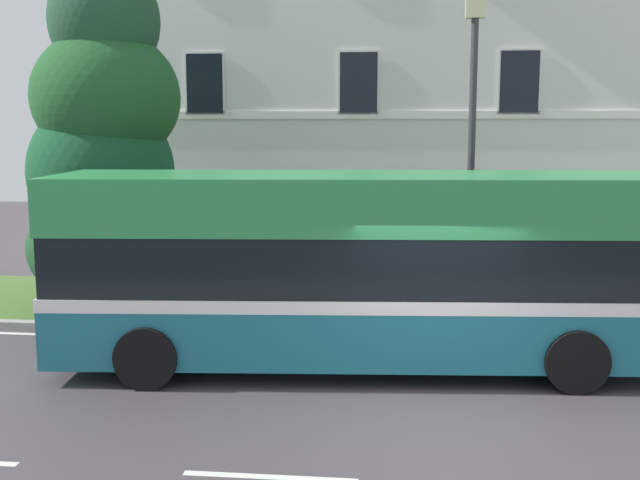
% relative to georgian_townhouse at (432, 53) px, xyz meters
% --- Properties ---
extents(ground_plane, '(60.00, 56.00, 0.18)m').
position_rel_georgian_townhouse_xyz_m(ground_plane, '(-0.29, -14.23, -6.18)').
color(ground_plane, '#443F43').
extents(georgian_townhouse, '(16.50, 9.69, 12.03)m').
position_rel_georgian_townhouse_xyz_m(georgian_townhouse, '(0.00, 0.00, 0.00)').
color(georgian_townhouse, silver).
rests_on(georgian_townhouse, ground_plane).
extents(iron_verge_railing, '(12.71, 0.04, 0.97)m').
position_rel_georgian_townhouse_xyz_m(iron_verge_railing, '(0.00, -10.62, -5.54)').
color(iron_verge_railing, black).
rests_on(iron_verge_railing, ground_plane).
extents(evergreen_tree, '(3.90, 3.89, 7.28)m').
position_rel_georgian_townhouse_xyz_m(evergreen_tree, '(-7.03, -9.10, -3.01)').
color(evergreen_tree, '#423328').
rests_on(evergreen_tree, ground_plane).
extents(single_decker_bus, '(9.92, 3.26, 3.16)m').
position_rel_georgian_townhouse_xyz_m(single_decker_bus, '(-1.54, -12.64, -4.50)').
color(single_decker_bus, '#1D697D').
rests_on(single_decker_bus, ground_plane).
extents(street_lamp_post, '(0.36, 0.24, 6.15)m').
position_rel_georgian_townhouse_xyz_m(street_lamp_post, '(0.44, -9.91, -2.49)').
color(street_lamp_post, '#333338').
rests_on(street_lamp_post, ground_plane).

